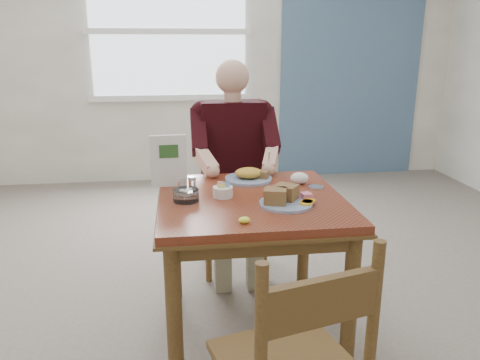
{
  "coord_description": "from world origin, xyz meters",
  "views": [
    {
      "loc": [
        -0.35,
        -2.16,
        1.47
      ],
      "look_at": [
        -0.05,
        0.0,
        0.84
      ],
      "focal_mm": 35.0,
      "sensor_mm": 36.0,
      "label": 1
    }
  ],
  "objects": [
    {
      "name": "floor",
      "position": [
        0.0,
        0.0,
        0.0
      ],
      "size": [
        6.0,
        6.0,
        0.0
      ],
      "primitive_type": "plane",
      "color": "#675B53",
      "rests_on": "ground"
    },
    {
      "name": "wall_back",
      "position": [
        0.0,
        3.0,
        1.4
      ],
      "size": [
        5.5,
        0.0,
        5.5
      ],
      "primitive_type": "plane",
      "rotation": [
        1.57,
        0.0,
        0.0
      ],
      "color": "white",
      "rests_on": "ground"
    },
    {
      "name": "accent_panel",
      "position": [
        1.6,
        2.98,
        1.4
      ],
      "size": [
        1.6,
        0.02,
        2.8
      ],
      "primitive_type": "cube",
      "color": "#486687",
      "rests_on": "ground"
    },
    {
      "name": "lemon_wedge",
      "position": [
        -0.08,
        -0.34,
        0.76
      ],
      "size": [
        0.06,
        0.04,
        0.03
      ],
      "primitive_type": "ellipsoid",
      "rotation": [
        0.0,
        0.0,
        0.1
      ],
      "color": "#FFFE35",
      "rests_on": "table"
    },
    {
      "name": "napkin",
      "position": [
        0.29,
        0.19,
        0.78
      ],
      "size": [
        0.11,
        0.09,
        0.06
      ],
      "primitive_type": "ellipsoid",
      "rotation": [
        0.0,
        0.0,
        -0.15
      ],
      "color": "white",
      "rests_on": "table"
    },
    {
      "name": "metal_dish",
      "position": [
        0.36,
        0.1,
        0.75
      ],
      "size": [
        0.1,
        0.1,
        0.01
      ],
      "primitive_type": "cylinder",
      "rotation": [
        0.0,
        0.0,
        -0.34
      ],
      "color": "silver",
      "rests_on": "table"
    },
    {
      "name": "window",
      "position": [
        -0.4,
        2.97,
        1.6
      ],
      "size": [
        1.72,
        0.04,
        1.42
      ],
      "color": "white",
      "rests_on": "wall_back"
    },
    {
      "name": "table",
      "position": [
        0.0,
        0.0,
        0.64
      ],
      "size": [
        0.92,
        0.92,
        0.75
      ],
      "color": "maroon",
      "rests_on": "ground"
    },
    {
      "name": "chair_far",
      "position": [
        0.0,
        0.8,
        0.48
      ],
      "size": [
        0.42,
        0.42,
        0.95
      ],
      "color": "brown",
      "rests_on": "ground"
    },
    {
      "name": "diner",
      "position": [
        0.0,
        0.71,
        0.81
      ],
      "size": [
        0.53,
        0.56,
        1.39
      ],
      "color": "gray",
      "rests_on": "chair_far"
    },
    {
      "name": "near_plate",
      "position": [
        0.14,
        -0.13,
        0.78
      ],
      "size": [
        0.33,
        0.33,
        0.08
      ],
      "color": "white",
      "rests_on": "table"
    },
    {
      "name": "far_plate",
      "position": [
        0.04,
        0.29,
        0.78
      ],
      "size": [
        0.34,
        0.34,
        0.07
      ],
      "color": "white",
      "rests_on": "table"
    },
    {
      "name": "caddy",
      "position": [
        -0.14,
        0.02,
        0.78
      ],
      "size": [
        0.13,
        0.13,
        0.07
      ],
      "color": "white",
      "rests_on": "table"
    },
    {
      "name": "shakers",
      "position": [
        -0.31,
        0.08,
        0.8
      ],
      "size": [
        0.1,
        0.06,
        0.09
      ],
      "color": "white",
      "rests_on": "table"
    },
    {
      "name": "creamer",
      "position": [
        -0.32,
        -0.02,
        0.78
      ],
      "size": [
        0.14,
        0.14,
        0.06
      ],
      "color": "white",
      "rests_on": "table"
    },
    {
      "name": "menu",
      "position": [
        -0.4,
        0.24,
        0.89
      ],
      "size": [
        0.19,
        0.02,
        0.27
      ],
      "color": "white",
      "rests_on": "table"
    }
  ]
}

